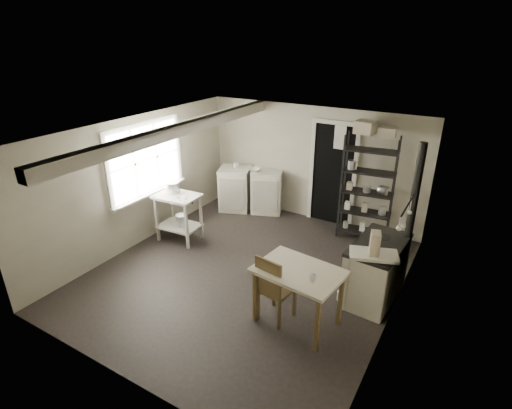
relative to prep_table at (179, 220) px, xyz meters
The scene contains 31 objects.
floor 1.76m from the prep_table, 11.76° to the right, with size 5.00×5.00×0.00m, color black.
ceiling 2.56m from the prep_table, 11.76° to the right, with size 5.00×5.00×0.00m, color white.
wall_back 2.83m from the prep_table, 52.07° to the left, with size 4.50×0.02×2.30m, color #B4AD99.
wall_front 3.39m from the prep_table, 59.53° to the right, with size 4.50×0.02×2.30m, color #B4AD99.
wall_left 1.01m from the prep_table, 148.69° to the right, with size 0.02×5.00×2.30m, color #B4AD99.
wall_right 4.01m from the prep_table, ahead, with size 0.02×5.00×2.30m, color #B4AD99.
window 1.24m from the prep_table, 164.67° to the right, with size 0.12×1.76×1.28m, color beige, non-canonical shape.
doorway 3.06m from the prep_table, 44.93° to the left, with size 0.96×0.10×2.08m, color beige, non-canonical shape.
ceiling_beam 1.89m from the prep_table, 36.24° to the right, with size 0.18×5.00×0.18m, color beige, non-canonical shape.
wallpaper_panel 4.00m from the prep_table, ahead, with size 0.01×5.00×2.30m, color beige, non-canonical shape.
utensil_rail 4.04m from the prep_table, ahead, with size 0.06×1.20×0.44m, color silver, non-canonical shape.
prep_table is the anchor object (origin of this frame).
stockpot 0.58m from the prep_table, 153.50° to the left, with size 0.26×0.26×0.28m, color silver.
saucepan 0.49m from the prep_table, 22.00° to the right, with size 0.18×0.18×0.10m, color silver.
bucket 0.04m from the prep_table, 31.04° to the left, with size 0.21×0.21×0.23m, color silver.
base_cabinets 1.88m from the prep_table, 76.54° to the left, with size 1.40×0.60×0.92m, color silver, non-canonical shape.
mixing_bowl 1.94m from the prep_table, 72.09° to the left, with size 0.30×0.30×0.07m, color white.
counter_cup 1.87m from the prep_table, 86.61° to the left, with size 0.12×0.12×0.10m, color white.
shelf_rack 3.47m from the prep_table, 32.03° to the left, with size 0.93×0.36×1.96m, color black, non-canonical shape.
shelf_jar 3.34m from the prep_table, 34.63° to the left, with size 0.09×0.10×0.21m, color white.
storage_box_a 3.68m from the prep_table, 34.22° to the left, with size 0.32×0.28×0.22m, color beige.
storage_box_b 3.96m from the prep_table, 29.97° to the left, with size 0.26×0.24×0.16m, color beige.
stove 3.60m from the prep_table, ahead, with size 0.62×1.13×0.89m, color silver, non-canonical shape.
stovepipe 4.10m from the prep_table, ahead, with size 0.11×0.11×1.47m, color black, non-canonical shape.
side_ledge 3.64m from the prep_table, ahead, with size 0.62×0.33×0.95m, color beige, non-canonical shape.
oats_box 3.69m from the prep_table, ahead, with size 0.12×0.20×0.30m, color beige.
work_table 3.04m from the prep_table, 19.32° to the right, with size 1.08×0.76×0.82m, color beige, non-canonical shape.
table_cup 3.34m from the prep_table, 20.18° to the right, with size 0.10×0.10×0.09m, color white.
chair 2.79m from the prep_table, 22.10° to the right, with size 0.41×0.43×0.99m, color #503E22, non-canonical shape.
flour_sack 3.46m from the prep_table, 23.34° to the left, with size 0.35×0.30×0.42m, color silver.
floor_crock 3.25m from the prep_table, ahead, with size 0.11×0.11×0.14m, color white.
Camera 1 is at (2.91, -4.63, 3.61)m, focal length 28.00 mm.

